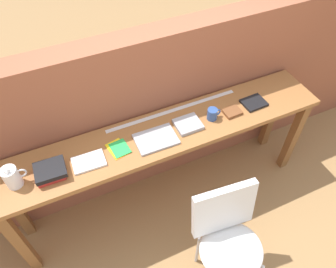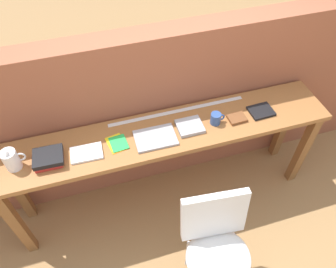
{
  "view_description": "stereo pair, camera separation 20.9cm",
  "coord_description": "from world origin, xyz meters",
  "px_view_note": "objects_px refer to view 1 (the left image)",
  "views": [
    {
      "loc": [
        -0.64,
        -1.15,
        2.64
      ],
      "look_at": [
        0.0,
        0.25,
        0.9
      ],
      "focal_mm": 35.0,
      "sensor_mm": 36.0,
      "label": 1
    },
    {
      "loc": [
        -0.45,
        -1.22,
        2.64
      ],
      "look_at": [
        0.0,
        0.25,
        0.9
      ],
      "focal_mm": 35.0,
      "sensor_mm": 36.0,
      "label": 2
    }
  ],
  "objects_px": {
    "leather_journal_brown": "(232,112)",
    "mug": "(213,114)",
    "chair_white_moulded": "(228,236)",
    "magazine_cycling": "(89,162)",
    "book_repair_rightmost": "(254,103)",
    "pitcher_white": "(12,177)",
    "pamphlet_pile_colourful": "(118,149)",
    "book_stack_leftmost": "(50,172)",
    "book_open_centre": "(156,139)"
  },
  "relations": [
    {
      "from": "book_stack_leftmost",
      "to": "book_open_centre",
      "type": "distance_m",
      "value": 0.73
    },
    {
      "from": "pitcher_white",
      "to": "pamphlet_pile_colourful",
      "type": "relative_size",
      "value": 1.02
    },
    {
      "from": "magazine_cycling",
      "to": "leather_journal_brown",
      "type": "bearing_deg",
      "value": 2.37
    },
    {
      "from": "mug",
      "to": "book_repair_rightmost",
      "type": "bearing_deg",
      "value": 0.54
    },
    {
      "from": "pitcher_white",
      "to": "magazine_cycling",
      "type": "relative_size",
      "value": 0.85
    },
    {
      "from": "chair_white_moulded",
      "to": "pamphlet_pile_colourful",
      "type": "height_order",
      "value": "chair_white_moulded"
    },
    {
      "from": "magazine_cycling",
      "to": "book_stack_leftmost",
      "type": "bearing_deg",
      "value": -178.74
    },
    {
      "from": "book_open_centre",
      "to": "book_repair_rightmost",
      "type": "height_order",
      "value": "book_repair_rightmost"
    },
    {
      "from": "mug",
      "to": "pitcher_white",
      "type": "bearing_deg",
      "value": 179.62
    },
    {
      "from": "book_stack_leftmost",
      "to": "pamphlet_pile_colourful",
      "type": "relative_size",
      "value": 1.12
    },
    {
      "from": "chair_white_moulded",
      "to": "book_open_centre",
      "type": "height_order",
      "value": "book_open_centre"
    },
    {
      "from": "chair_white_moulded",
      "to": "pamphlet_pile_colourful",
      "type": "distance_m",
      "value": 0.96
    },
    {
      "from": "magazine_cycling",
      "to": "book_open_centre",
      "type": "relative_size",
      "value": 0.74
    },
    {
      "from": "chair_white_moulded",
      "to": "mug",
      "type": "relative_size",
      "value": 8.1
    },
    {
      "from": "chair_white_moulded",
      "to": "mug",
      "type": "xyz_separation_m",
      "value": [
        0.25,
        0.73,
        0.4
      ]
    },
    {
      "from": "book_stack_leftmost",
      "to": "book_open_centre",
      "type": "relative_size",
      "value": 0.69
    },
    {
      "from": "magazine_cycling",
      "to": "chair_white_moulded",
      "type": "bearing_deg",
      "value": -43.18
    },
    {
      "from": "chair_white_moulded",
      "to": "mug",
      "type": "distance_m",
      "value": 0.87
    },
    {
      "from": "mug",
      "to": "book_repair_rightmost",
      "type": "relative_size",
      "value": 0.61
    },
    {
      "from": "leather_journal_brown",
      "to": "book_repair_rightmost",
      "type": "height_order",
      "value": "leather_journal_brown"
    },
    {
      "from": "pamphlet_pile_colourful",
      "to": "book_open_centre",
      "type": "xyz_separation_m",
      "value": [
        0.27,
        -0.03,
        0.0
      ]
    },
    {
      "from": "book_repair_rightmost",
      "to": "mug",
      "type": "bearing_deg",
      "value": 178.43
    },
    {
      "from": "chair_white_moulded",
      "to": "pamphlet_pile_colourful",
      "type": "relative_size",
      "value": 4.96
    },
    {
      "from": "chair_white_moulded",
      "to": "book_stack_leftmost",
      "type": "xyz_separation_m",
      "value": [
        -0.95,
        0.72,
        0.39
      ]
    },
    {
      "from": "magazine_cycling",
      "to": "pamphlet_pile_colourful",
      "type": "xyz_separation_m",
      "value": [
        0.21,
        0.03,
        -0.0
      ]
    },
    {
      "from": "pitcher_white",
      "to": "pamphlet_pile_colourful",
      "type": "height_order",
      "value": "pitcher_white"
    },
    {
      "from": "magazine_cycling",
      "to": "pamphlet_pile_colourful",
      "type": "distance_m",
      "value": 0.22
    },
    {
      "from": "pitcher_white",
      "to": "mug",
      "type": "xyz_separation_m",
      "value": [
        1.42,
        -0.01,
        -0.03
      ]
    },
    {
      "from": "chair_white_moulded",
      "to": "book_stack_leftmost",
      "type": "bearing_deg",
      "value": 142.9
    },
    {
      "from": "book_open_centre",
      "to": "mug",
      "type": "bearing_deg",
      "value": 3.77
    },
    {
      "from": "book_stack_leftmost",
      "to": "chair_white_moulded",
      "type": "bearing_deg",
      "value": -37.1
    },
    {
      "from": "magazine_cycling",
      "to": "mug",
      "type": "height_order",
      "value": "mug"
    },
    {
      "from": "chair_white_moulded",
      "to": "pitcher_white",
      "type": "height_order",
      "value": "pitcher_white"
    },
    {
      "from": "pitcher_white",
      "to": "mug",
      "type": "relative_size",
      "value": 1.67
    },
    {
      "from": "pamphlet_pile_colourful",
      "to": "leather_journal_brown",
      "type": "bearing_deg",
      "value": -1.78
    },
    {
      "from": "book_stack_leftmost",
      "to": "book_repair_rightmost",
      "type": "height_order",
      "value": "book_stack_leftmost"
    },
    {
      "from": "leather_journal_brown",
      "to": "mug",
      "type": "bearing_deg",
      "value": 172.49
    },
    {
      "from": "chair_white_moulded",
      "to": "pitcher_white",
      "type": "xyz_separation_m",
      "value": [
        -1.17,
        0.74,
        0.43
      ]
    },
    {
      "from": "book_stack_leftmost",
      "to": "book_open_centre",
      "type": "xyz_separation_m",
      "value": [
        0.73,
        -0.01,
        -0.03
      ]
    },
    {
      "from": "magazine_cycling",
      "to": "book_open_centre",
      "type": "distance_m",
      "value": 0.49
    },
    {
      "from": "pitcher_white",
      "to": "pamphlet_pile_colourful",
      "type": "distance_m",
      "value": 0.68
    },
    {
      "from": "pitcher_white",
      "to": "magazine_cycling",
      "type": "bearing_deg",
      "value": -3.39
    },
    {
      "from": "chair_white_moulded",
      "to": "pamphlet_pile_colourful",
      "type": "bearing_deg",
      "value": 123.29
    },
    {
      "from": "pitcher_white",
      "to": "book_stack_leftmost",
      "type": "bearing_deg",
      "value": -6.07
    },
    {
      "from": "chair_white_moulded",
      "to": "pitcher_white",
      "type": "distance_m",
      "value": 1.45
    },
    {
      "from": "book_stack_leftmost",
      "to": "leather_journal_brown",
      "type": "bearing_deg",
      "value": -0.1
    },
    {
      "from": "book_stack_leftmost",
      "to": "mug",
      "type": "relative_size",
      "value": 1.83
    },
    {
      "from": "chair_white_moulded",
      "to": "leather_journal_brown",
      "type": "distance_m",
      "value": 0.91
    },
    {
      "from": "mug",
      "to": "leather_journal_brown",
      "type": "relative_size",
      "value": 0.85
    },
    {
      "from": "leather_journal_brown",
      "to": "book_repair_rightmost",
      "type": "distance_m",
      "value": 0.21
    }
  ]
}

